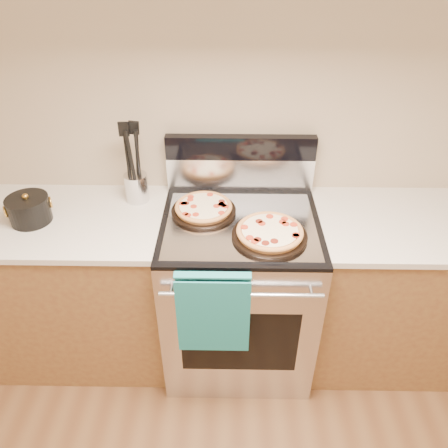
{
  "coord_description": "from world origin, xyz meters",
  "views": [
    {
      "loc": [
        -0.05,
        -0.06,
        2.11
      ],
      "look_at": [
        -0.08,
        1.55,
        0.97
      ],
      "focal_mm": 35.0,
      "sensor_mm": 36.0,
      "label": 1
    }
  ],
  "objects_px": {
    "pepperoni_pizza_back": "(204,208)",
    "utensil_crock": "(137,187)",
    "saucepan": "(30,211)",
    "pepperoni_pizza_front": "(270,233)",
    "range_body": "(239,293)"
  },
  "relations": [
    {
      "from": "range_body",
      "to": "saucepan",
      "type": "relative_size",
      "value": 4.72
    },
    {
      "from": "range_body",
      "to": "utensil_crock",
      "type": "bearing_deg",
      "value": 158.96
    },
    {
      "from": "pepperoni_pizza_back",
      "to": "utensil_crock",
      "type": "height_order",
      "value": "utensil_crock"
    },
    {
      "from": "pepperoni_pizza_back",
      "to": "saucepan",
      "type": "relative_size",
      "value": 1.63
    },
    {
      "from": "pepperoni_pizza_back",
      "to": "pepperoni_pizza_front",
      "type": "bearing_deg",
      "value": -32.94
    },
    {
      "from": "pepperoni_pizza_front",
      "to": "utensil_crock",
      "type": "xyz_separation_m",
      "value": [
        -0.66,
        0.33,
        0.03
      ]
    },
    {
      "from": "pepperoni_pizza_back",
      "to": "saucepan",
      "type": "distance_m",
      "value": 0.83
    },
    {
      "from": "pepperoni_pizza_front",
      "to": "utensil_crock",
      "type": "height_order",
      "value": "utensil_crock"
    },
    {
      "from": "saucepan",
      "to": "utensil_crock",
      "type": "bearing_deg",
      "value": 22.61
    },
    {
      "from": "utensil_crock",
      "to": "saucepan",
      "type": "distance_m",
      "value": 0.52
    },
    {
      "from": "utensil_crock",
      "to": "pepperoni_pizza_back",
      "type": "bearing_deg",
      "value": -20.93
    },
    {
      "from": "pepperoni_pizza_back",
      "to": "utensil_crock",
      "type": "bearing_deg",
      "value": 159.07
    },
    {
      "from": "range_body",
      "to": "pepperoni_pizza_back",
      "type": "bearing_deg",
      "value": 158.75
    },
    {
      "from": "pepperoni_pizza_front",
      "to": "pepperoni_pizza_back",
      "type": "bearing_deg",
      "value": 147.06
    },
    {
      "from": "range_body",
      "to": "pepperoni_pizza_front",
      "type": "distance_m",
      "value": 0.53
    }
  ]
}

